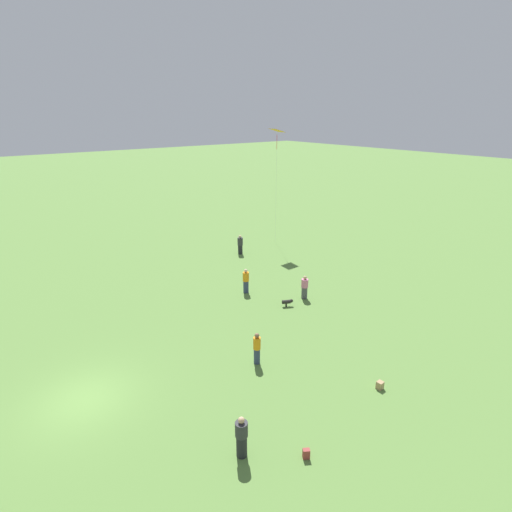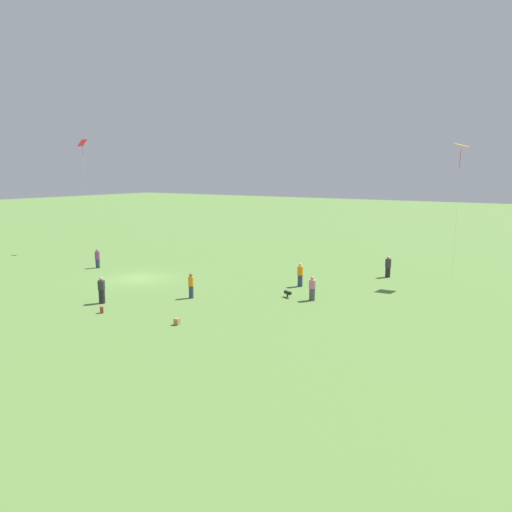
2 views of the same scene
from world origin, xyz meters
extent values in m
plane|color=#5B843D|center=(0.00, 0.00, 0.00)|extent=(240.00, 240.00, 0.00)
cylinder|color=#333D5B|center=(-7.77, 2.53, 0.42)|extent=(0.41, 0.41, 0.84)
cylinder|color=orange|center=(-7.77, 2.53, 1.16)|extent=(0.48, 0.48, 0.64)
sphere|color=brown|center=(-7.77, 2.53, 1.60)|extent=(0.24, 0.24, 0.24)
cylinder|color=#4C4C51|center=(-14.97, -1.42, 0.41)|extent=(0.46, 0.46, 0.82)
cylinder|color=pink|center=(-14.97, -1.42, 1.11)|extent=(0.54, 0.54, 0.58)
sphere|color=tan|center=(-14.97, -1.42, 1.52)|extent=(0.24, 0.24, 0.24)
cylinder|color=#232328|center=(-3.76, 6.78, 0.46)|extent=(0.56, 0.56, 0.93)
cylinder|color=#333338|center=(-3.76, 6.78, 1.22)|extent=(0.66, 0.66, 0.59)
sphere|color=tan|center=(-3.76, 6.78, 1.64)|extent=(0.24, 0.24, 0.24)
cylinder|color=#333D5B|center=(-12.35, -4.62, 0.44)|extent=(0.40, 0.40, 0.89)
cylinder|color=orange|center=(-12.35, -4.62, 1.21)|extent=(0.47, 0.47, 0.65)
sphere|color=beige|center=(-12.35, -4.62, 1.65)|extent=(0.24, 0.24, 0.24)
cylinder|color=#232328|center=(-16.78, -11.49, 0.42)|extent=(0.57, 0.57, 0.83)
cylinder|color=#333338|center=(-16.78, -11.49, 1.17)|extent=(0.67, 0.67, 0.69)
sphere|color=beige|center=(-16.78, -11.49, 1.64)|extent=(0.24, 0.24, 0.24)
cube|color=orange|center=(-21.61, -12.33, 10.48)|extent=(1.23, 1.26, 0.33)
cylinder|color=red|center=(-21.61, -12.33, 9.48)|extent=(0.04, 0.04, 1.31)
cylinder|color=silver|center=(-21.61, -12.33, 5.24)|extent=(0.01, 0.01, 10.48)
cylinder|color=black|center=(-13.16, -1.26, 0.32)|extent=(0.60, 0.47, 0.25)
sphere|color=black|center=(-13.48, -1.10, 0.36)|extent=(0.23, 0.23, 0.23)
cylinder|color=black|center=(-13.16, -1.26, 0.10)|extent=(0.11, 0.11, 0.19)
cube|color=#A58459|center=(-11.04, 7.59, 0.19)|extent=(0.30, 0.29, 0.37)
cube|color=#933833|center=(-5.57, 8.33, 0.20)|extent=(0.32, 0.29, 0.40)
camera|label=1|loc=(2.83, 16.16, 12.07)|focal=28.00mm
camera|label=2|loc=(-29.58, 27.83, 8.55)|focal=35.00mm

